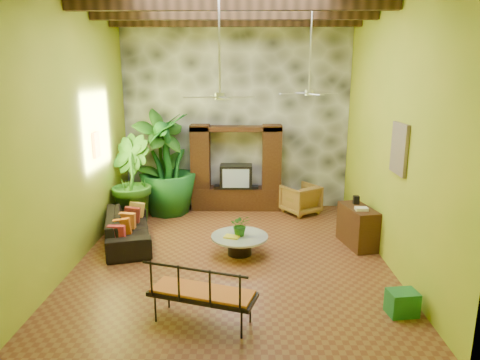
{
  "coord_description": "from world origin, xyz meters",
  "views": [
    {
      "loc": [
        0.27,
        -8.06,
        3.55
      ],
      "look_at": [
        0.15,
        0.2,
        1.53
      ],
      "focal_mm": 32.0,
      "sensor_mm": 36.0,
      "label": 1
    }
  ],
  "objects_px": {
    "coffee_table": "(240,242)",
    "sofa": "(128,228)",
    "tall_plant_c": "(167,164)",
    "iron_bench": "(202,292)",
    "side_console": "(358,226)",
    "entertainment_center": "(236,174)",
    "wicker_armchair": "(301,199)",
    "tall_plant_b": "(130,180)",
    "ceiling_fan_front": "(220,84)",
    "tall_plant_a": "(162,162)",
    "ceiling_fan_back": "(309,83)",
    "green_bin": "(402,303)"
  },
  "relations": [
    {
      "from": "ceiling_fan_front",
      "to": "tall_plant_b",
      "type": "bearing_deg",
      "value": 134.86
    },
    {
      "from": "ceiling_fan_back",
      "to": "side_console",
      "type": "bearing_deg",
      "value": -30.44
    },
    {
      "from": "coffee_table",
      "to": "side_console",
      "type": "bearing_deg",
      "value": 11.51
    },
    {
      "from": "side_console",
      "to": "ceiling_fan_back",
      "type": "bearing_deg",
      "value": 136.97
    },
    {
      "from": "ceiling_fan_back",
      "to": "wicker_armchair",
      "type": "distance_m",
      "value": 3.41
    },
    {
      "from": "entertainment_center",
      "to": "side_console",
      "type": "xyz_separation_m",
      "value": [
        2.65,
        -2.55,
        -0.54
      ]
    },
    {
      "from": "entertainment_center",
      "to": "wicker_armchair",
      "type": "height_order",
      "value": "entertainment_center"
    },
    {
      "from": "sofa",
      "to": "tall_plant_b",
      "type": "xyz_separation_m",
      "value": [
        -0.26,
        1.29,
        0.75
      ]
    },
    {
      "from": "ceiling_fan_back",
      "to": "sofa",
      "type": "distance_m",
      "value": 4.99
    },
    {
      "from": "iron_bench",
      "to": "ceiling_fan_front",
      "type": "bearing_deg",
      "value": 102.78
    },
    {
      "from": "sofa",
      "to": "tall_plant_c",
      "type": "xyz_separation_m",
      "value": [
        0.51,
        2.09,
        0.98
      ]
    },
    {
      "from": "coffee_table",
      "to": "tall_plant_a",
      "type": "bearing_deg",
      "value": 126.81
    },
    {
      "from": "tall_plant_a",
      "to": "tall_plant_b",
      "type": "relative_size",
      "value": 1.26
    },
    {
      "from": "ceiling_fan_back",
      "to": "coffee_table",
      "type": "xyz_separation_m",
      "value": [
        -1.46,
        -1.13,
        -3.15
      ]
    },
    {
      "from": "tall_plant_a",
      "to": "green_bin",
      "type": "distance_m",
      "value": 6.88
    },
    {
      "from": "iron_bench",
      "to": "sofa",
      "type": "bearing_deg",
      "value": 138.71
    },
    {
      "from": "entertainment_center",
      "to": "side_console",
      "type": "relative_size",
      "value": 2.25
    },
    {
      "from": "ceiling_fan_back",
      "to": "ceiling_fan_front",
      "type": "bearing_deg",
      "value": -138.37
    },
    {
      "from": "ceiling_fan_front",
      "to": "tall_plant_b",
      "type": "xyz_separation_m",
      "value": [
        -2.36,
        2.37,
        -2.32
      ]
    },
    {
      "from": "coffee_table",
      "to": "sofa",
      "type": "bearing_deg",
      "value": 166.12
    },
    {
      "from": "tall_plant_b",
      "to": "ceiling_fan_front",
      "type": "bearing_deg",
      "value": -45.14
    },
    {
      "from": "ceiling_fan_back",
      "to": "sofa",
      "type": "height_order",
      "value": "ceiling_fan_back"
    },
    {
      "from": "tall_plant_c",
      "to": "coffee_table",
      "type": "distance_m",
      "value": 3.48
    },
    {
      "from": "coffee_table",
      "to": "iron_bench",
      "type": "height_order",
      "value": "iron_bench"
    },
    {
      "from": "sofa",
      "to": "ceiling_fan_back",
      "type": "bearing_deg",
      "value": -98.28
    },
    {
      "from": "entertainment_center",
      "to": "iron_bench",
      "type": "xyz_separation_m",
      "value": [
        -0.36,
        -5.63,
        -0.43
      ]
    },
    {
      "from": "wicker_armchair",
      "to": "tall_plant_c",
      "type": "bearing_deg",
      "value": -33.7
    },
    {
      "from": "tall_plant_a",
      "to": "ceiling_fan_back",
      "type": "bearing_deg",
      "value": -24.94
    },
    {
      "from": "iron_bench",
      "to": "side_console",
      "type": "relative_size",
      "value": 1.55
    },
    {
      "from": "ceiling_fan_front",
      "to": "sofa",
      "type": "relative_size",
      "value": 0.82
    },
    {
      "from": "tall_plant_c",
      "to": "side_console",
      "type": "bearing_deg",
      "value": -26.19
    },
    {
      "from": "ceiling_fan_front",
      "to": "ceiling_fan_back",
      "type": "bearing_deg",
      "value": 41.63
    },
    {
      "from": "ceiling_fan_front",
      "to": "side_console",
      "type": "bearing_deg",
      "value": 19.03
    },
    {
      "from": "green_bin",
      "to": "tall_plant_a",
      "type": "bearing_deg",
      "value": 132.49
    },
    {
      "from": "tall_plant_c",
      "to": "iron_bench",
      "type": "distance_m",
      "value": 5.5
    },
    {
      "from": "entertainment_center",
      "to": "green_bin",
      "type": "relative_size",
      "value": 5.52
    },
    {
      "from": "green_bin",
      "to": "sofa",
      "type": "bearing_deg",
      "value": 150.2
    },
    {
      "from": "green_bin",
      "to": "ceiling_fan_back",
      "type": "bearing_deg",
      "value": 107.36
    },
    {
      "from": "wicker_armchair",
      "to": "coffee_table",
      "type": "xyz_separation_m",
      "value": [
        -1.57,
        -2.71,
        -0.13
      ]
    },
    {
      "from": "wicker_armchair",
      "to": "iron_bench",
      "type": "bearing_deg",
      "value": 34.57
    },
    {
      "from": "tall_plant_a",
      "to": "iron_bench",
      "type": "relative_size",
      "value": 1.64
    },
    {
      "from": "wicker_armchair",
      "to": "tall_plant_b",
      "type": "relative_size",
      "value": 0.39
    },
    {
      "from": "entertainment_center",
      "to": "tall_plant_b",
      "type": "height_order",
      "value": "entertainment_center"
    },
    {
      "from": "entertainment_center",
      "to": "ceiling_fan_front",
      "type": "xyz_separation_m",
      "value": [
        -0.2,
        -3.54,
        2.44
      ]
    },
    {
      "from": "ceiling_fan_back",
      "to": "side_console",
      "type": "distance_m",
      "value": 3.22
    },
    {
      "from": "ceiling_fan_front",
      "to": "tall_plant_a",
      "type": "height_order",
      "value": "ceiling_fan_front"
    },
    {
      "from": "ceiling_fan_back",
      "to": "side_console",
      "type": "xyz_separation_m",
      "value": [
        1.05,
        -0.62,
        -2.98
      ]
    },
    {
      "from": "tall_plant_a",
      "to": "side_console",
      "type": "xyz_separation_m",
      "value": [
        4.58,
        -2.26,
        -0.93
      ]
    },
    {
      "from": "entertainment_center",
      "to": "tall_plant_a",
      "type": "height_order",
      "value": "tall_plant_a"
    },
    {
      "from": "entertainment_center",
      "to": "side_console",
      "type": "height_order",
      "value": "entertainment_center"
    }
  ]
}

